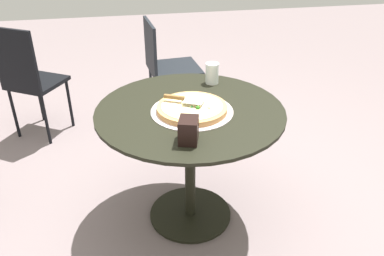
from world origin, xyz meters
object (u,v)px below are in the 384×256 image
Objects in this scene: patio_chair_far at (165,62)px; napkin_dispenser at (189,130)px; pizza_server at (183,99)px; drinking_cup at (212,73)px; pizza_on_tray at (192,109)px; patio_chair_near at (28,76)px; patio_table at (190,137)px.

napkin_dispenser is at bearing -93.27° from patio_chair_far.
napkin_dispenser reaches higher than pizza_server.
pizza_server is 0.38m from drinking_cup.
pizza_on_tray is at bearing -91.06° from patio_chair_far.
pizza_on_tray is 3.48× the size of drinking_cup.
pizza_on_tray is 0.30m from napkin_dispenser.
patio_chair_far is at bearing 87.27° from pizza_server.
patio_chair_near is at bearing 130.99° from pizza_server.
drinking_cup is at bearing -81.07° from patio_chair_far.
patio_chair_far reaches higher than patio_table.
patio_chair_near is (-1.00, 1.15, -0.26)m from pizza_server.
pizza_server reaches higher than patio_table.
napkin_dispenser is 1.78m from patio_chair_near.
napkin_dispenser is (-0.07, -0.28, 0.04)m from pizza_on_tray.
pizza_server is 0.25× the size of patio_chair_far.
drinking_cup is 0.68m from napkin_dispenser.
patio_chair_far is (-0.16, 1.02, -0.29)m from drinking_cup.
patio_chair_far is (0.06, 1.32, -0.29)m from pizza_server.
drinking_cup is at bearing 61.73° from pizza_on_tray.
napkin_dispenser is (-0.03, -0.32, -0.00)m from pizza_server.
patio_chair_near reaches higher than patio_chair_far.
patio_chair_far reaches higher than pizza_server.
drinking_cup is 1.08× the size of napkin_dispenser.
drinking_cup is at bearing -34.62° from patio_chair_near.
napkin_dispenser reaches higher than pizza_on_tray.
drinking_cup reaches higher than patio_table.
patio_chair_near is at bearing -170.76° from patio_chair_far.
pizza_server is 0.23× the size of patio_chair_near.
patio_chair_near reaches higher than drinking_cup.
patio_table is at bearing -48.36° from patio_chair_near.
napkin_dispenser is at bearing -95.48° from pizza_server.
patio_table is 1.10× the size of patio_chair_near.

